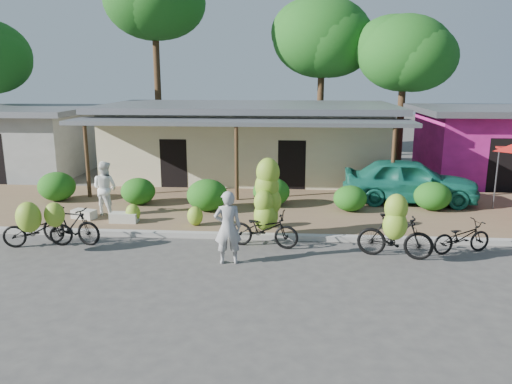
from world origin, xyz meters
TOP-DOWN VIEW (x-y plane):
  - ground at (0.00, 0.00)m, footprint 100.00×100.00m
  - sidewalk at (0.00, 5.00)m, footprint 60.00×6.00m
  - curb at (0.00, 2.00)m, footprint 60.00×0.25m
  - shop_main at (0.00, 10.93)m, footprint 13.00×8.50m
  - shop_pink at (10.50, 10.99)m, footprint 6.00×6.00m
  - shop_grey at (-11.00, 10.99)m, footprint 7.00×6.00m
  - tree_center_right at (3.31, 16.61)m, footprint 5.45×5.35m
  - tree_near_right at (7.31, 14.61)m, footprint 4.85×4.71m
  - hedge_0 at (-6.56, 5.48)m, footprint 1.36×1.22m
  - hedge_1 at (-3.43, 5.18)m, footprint 1.22×1.10m
  - hedge_2 at (-0.83, 4.52)m, footprint 1.39×1.25m
  - hedge_3 at (1.31, 5.32)m, footprint 1.29×1.16m
  - hedge_4 at (4.00, 4.83)m, footprint 1.12×1.01m
  - hedge_5 at (6.80, 5.17)m, footprint 1.24×1.12m
  - bike_far_left at (-4.88, 0.75)m, footprint 1.94×1.43m
  - bike_left at (-4.11, 1.07)m, footprint 1.86×1.27m
  - bike_center at (1.31, 1.58)m, footprint 2.03×1.34m
  - bike_right at (4.66, 0.60)m, footprint 2.00×1.37m
  - bike_far_right at (6.54, 1.24)m, footprint 1.77×1.09m
  - loose_banana_a at (-2.93, 3.03)m, footprint 0.46×0.39m
  - loose_banana_b at (-0.91, 2.78)m, footprint 0.48×0.41m
  - loose_banana_c at (1.29, 2.79)m, footprint 0.51×0.44m
  - sack_near at (-3.20, 2.96)m, footprint 0.85×0.40m
  - sack_far at (-4.63, 3.27)m, footprint 0.82×0.57m
  - vendor at (0.47, 0.04)m, footprint 0.74×0.55m
  - bystander at (-4.08, 3.79)m, footprint 1.04×0.92m
  - teal_van at (6.25, 6.20)m, footprint 4.84×2.26m

SIDE VIEW (x-z plane):
  - ground at x=0.00m, z-range 0.00..0.00m
  - sidewalk at x=0.00m, z-range 0.00..0.12m
  - curb at x=0.00m, z-range 0.00..0.15m
  - sack_far at x=-4.63m, z-range 0.12..0.40m
  - sack_near at x=-3.20m, z-range 0.12..0.42m
  - loose_banana_a at x=-2.93m, z-range 0.12..0.69m
  - loose_banana_b at x=-0.91m, z-range 0.12..0.72m
  - bike_far_right at x=6.54m, z-range 0.00..0.88m
  - loose_banana_c at x=1.29m, z-range 0.12..0.76m
  - hedge_4 at x=4.00m, z-range 0.12..1.00m
  - hedge_1 at x=-3.43m, z-range 0.12..1.07m
  - bike_far_left at x=-4.88m, z-range -0.12..1.31m
  - hedge_5 at x=6.80m, z-range 0.12..1.09m
  - bike_left at x=-4.11m, z-range -0.07..1.29m
  - hedge_3 at x=1.31m, z-range 0.12..1.13m
  - hedge_0 at x=-6.56m, z-range 0.12..1.18m
  - hedge_2 at x=-0.83m, z-range 0.12..1.20m
  - bike_right at x=4.66m, z-range -0.17..1.67m
  - teal_van at x=6.25m, z-range 0.12..1.72m
  - bike_center at x=1.31m, z-range -0.27..2.12m
  - vendor at x=0.47m, z-range 0.00..1.87m
  - bystander at x=-4.08m, z-range 0.12..1.91m
  - shop_grey at x=-11.00m, z-range 0.04..3.19m
  - shop_pink at x=10.50m, z-range 0.05..3.30m
  - shop_main at x=0.00m, z-range 0.05..3.40m
  - tree_near_right at x=7.31m, z-range 1.99..9.57m
  - tree_center_right at x=3.31m, z-range 2.33..11.05m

